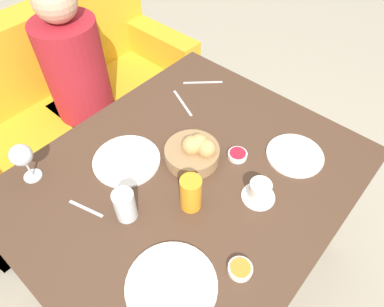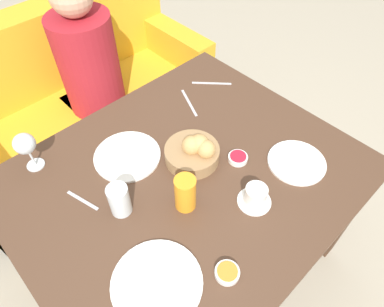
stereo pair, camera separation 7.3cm
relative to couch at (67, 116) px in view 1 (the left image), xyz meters
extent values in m
plane|color=#A89E89|center=(-0.08, -1.05, -0.31)|extent=(10.00, 10.00, 0.00)
cube|color=#4C3323|center=(-0.08, -1.05, 0.39)|extent=(1.20, 1.01, 0.03)
cube|color=#4C3323|center=(0.47, -1.50, 0.04)|extent=(0.06, 0.06, 0.68)
cube|color=#4C3323|center=(-0.63, -0.59, 0.04)|extent=(0.06, 0.06, 0.68)
cube|color=#4C3323|center=(0.47, -0.59, 0.04)|extent=(0.06, 0.06, 0.68)
cube|color=gold|center=(0.00, -0.05, -0.10)|extent=(1.51, 0.70, 0.41)
cube|color=gold|center=(0.00, 0.20, 0.33)|extent=(1.51, 0.20, 0.45)
cube|color=gold|center=(0.69, -0.05, 0.00)|extent=(0.14, 0.70, 0.61)
cube|color=#23232D|center=(0.07, -0.15, -0.10)|extent=(0.29, 0.40, 0.41)
cylinder|color=#A31E28|center=(0.07, -0.15, 0.36)|extent=(0.31, 0.31, 0.52)
sphere|color=tan|center=(0.07, -0.15, 0.72)|extent=(0.20, 0.20, 0.20)
cylinder|color=#99754C|center=(-0.02, -1.01, 0.44)|extent=(0.20, 0.20, 0.05)
sphere|color=tan|center=(0.00, -1.02, 0.49)|extent=(0.07, 0.07, 0.07)
sphere|color=tan|center=(0.01, -1.06, 0.49)|extent=(0.07, 0.07, 0.07)
sphere|color=tan|center=(-0.02, -1.01, 0.49)|extent=(0.07, 0.07, 0.07)
sphere|color=tan|center=(-0.02, -1.01, 0.48)|extent=(0.06, 0.06, 0.06)
cylinder|color=white|center=(-0.41, -1.28, 0.42)|extent=(0.26, 0.26, 0.01)
cylinder|color=white|center=(0.25, -1.29, 0.42)|extent=(0.21, 0.21, 0.01)
cylinder|color=white|center=(-0.19, -0.84, 0.42)|extent=(0.25, 0.25, 0.01)
cylinder|color=orange|center=(-0.17, -1.14, 0.48)|extent=(0.07, 0.07, 0.13)
cylinder|color=silver|center=(-0.34, -1.01, 0.47)|extent=(0.07, 0.07, 0.12)
cylinder|color=silver|center=(-0.45, -0.64, 0.41)|extent=(0.06, 0.06, 0.00)
cylinder|color=silver|center=(-0.45, -0.64, 0.45)|extent=(0.01, 0.01, 0.07)
sphere|color=silver|center=(-0.45, -0.64, 0.53)|extent=(0.08, 0.08, 0.08)
cylinder|color=white|center=(0.00, -1.29, 0.42)|extent=(0.11, 0.11, 0.01)
cylinder|color=white|center=(0.00, -1.29, 0.45)|extent=(0.07, 0.07, 0.07)
cylinder|color=white|center=(0.10, -1.13, 0.42)|extent=(0.07, 0.07, 0.02)
cylinder|color=#A3192D|center=(0.10, -1.13, 0.43)|extent=(0.06, 0.06, 0.00)
cylinder|color=white|center=(-0.24, -1.40, 0.42)|extent=(0.07, 0.07, 0.02)
cylinder|color=#C67F28|center=(-0.24, -1.40, 0.43)|extent=(0.06, 0.06, 0.00)
cube|color=#B7B7BC|center=(0.19, -0.77, 0.41)|extent=(0.08, 0.17, 0.00)
cube|color=#B7B7BC|center=(0.36, -0.74, 0.41)|extent=(0.13, 0.14, 0.00)
cube|color=#B7B7BC|center=(-0.41, -0.89, 0.41)|extent=(0.05, 0.13, 0.00)
camera|label=1|loc=(-0.63, -1.55, 1.39)|focal=32.00mm
camera|label=2|loc=(-0.58, -1.60, 1.39)|focal=32.00mm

